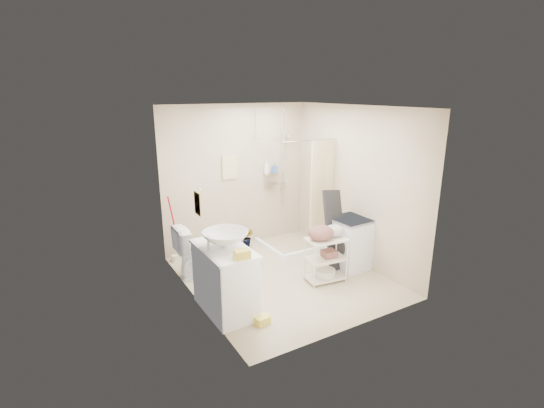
{
  "coord_description": "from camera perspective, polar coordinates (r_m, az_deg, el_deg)",
  "views": [
    {
      "loc": [
        -2.96,
        -4.77,
        2.82
      ],
      "look_at": [
        -0.05,
        0.25,
        1.14
      ],
      "focal_mm": 26.0,
      "sensor_mm": 36.0,
      "label": 1
    }
  ],
  "objects": [
    {
      "name": "floor",
      "position": [
        6.28,
        1.53,
        -10.5
      ],
      "size": [
        3.2,
        3.2,
        0.0
      ],
      "primitive_type": "plane",
      "color": "#C1B190",
      "rests_on": "ground"
    },
    {
      "name": "shampoo_bottle_a",
      "position": [
        7.36,
        -0.8,
        5.39
      ],
      "size": [
        0.1,
        0.1,
        0.25
      ],
      "primitive_type": "imported",
      "rotation": [
        0.0,
        0.0,
        0.05
      ],
      "color": "silver",
      "rests_on": "shower"
    },
    {
      "name": "potted_plant_a",
      "position": [
        7.29,
        -4.77,
        -5.38
      ],
      "size": [
        0.17,
        0.12,
        0.3
      ],
      "primitive_type": "imported",
      "rotation": [
        0.0,
        0.0,
        0.13
      ],
      "color": "#9D4B2E",
      "rests_on": "ground"
    },
    {
      "name": "vanity",
      "position": [
        5.25,
        -6.84,
        -10.81
      ],
      "size": [
        0.59,
        1.03,
        0.89
      ],
      "primitive_type": "cube",
      "rotation": [
        0.0,
        0.0,
        0.02
      ],
      "color": "white",
      "rests_on": "ground"
    },
    {
      "name": "hanging_towel",
      "position": [
        7.07,
        -6.18,
        5.32
      ],
      "size": [
        0.28,
        0.03,
        0.42
      ],
      "primitive_type": "cube",
      "color": "beige",
      "rests_on": "wall_back"
    },
    {
      "name": "laundry_rack",
      "position": [
        6.07,
        7.83,
        -7.37
      ],
      "size": [
        0.63,
        0.42,
        0.82
      ],
      "primitive_type": null,
      "rotation": [
        0.0,
        0.0,
        -0.12
      ],
      "color": "beige",
      "rests_on": "ground"
    },
    {
      "name": "counter_basket",
      "position": [
        4.73,
        -4.36,
        -7.22
      ],
      "size": [
        0.2,
        0.16,
        0.1
      ],
      "primitive_type": "cube",
      "rotation": [
        0.0,
        0.0,
        -0.1
      ],
      "color": "gold",
      "rests_on": "vanity"
    },
    {
      "name": "washing_machine",
      "position": [
        6.57,
        11.16,
        -5.57
      ],
      "size": [
        0.61,
        0.63,
        0.84
      ],
      "primitive_type": "cube",
      "rotation": [
        0.0,
        0.0,
        0.06
      ],
      "color": "silver",
      "rests_on": "ground"
    },
    {
      "name": "shampoo_bottle_b",
      "position": [
        7.44,
        0.4,
        5.24
      ],
      "size": [
        0.09,
        0.09,
        0.18
      ],
      "primitive_type": "imported",
      "rotation": [
        0.0,
        0.0,
        0.15
      ],
      "color": "#3D5C9F",
      "rests_on": "shower"
    },
    {
      "name": "sink",
      "position": [
        5.07,
        -6.75,
        -5.03
      ],
      "size": [
        0.68,
        0.68,
        0.2
      ],
      "primitive_type": "imported",
      "rotation": [
        0.0,
        0.0,
        -0.16
      ],
      "color": "silver",
      "rests_on": "vanity"
    },
    {
      "name": "potted_plant_b",
      "position": [
        7.37,
        -3.53,
        -4.85
      ],
      "size": [
        0.26,
        0.25,
        0.36
      ],
      "primitive_type": "imported",
      "rotation": [
        0.0,
        0.0,
        -0.71
      ],
      "color": "brown",
      "rests_on": "ground"
    },
    {
      "name": "wall_back",
      "position": [
        7.19,
        -5.11,
        3.9
      ],
      "size": [
        2.8,
        0.04,
        2.6
      ],
      "primitive_type": "cube",
      "color": "#C1B095",
      "rests_on": "ground"
    },
    {
      "name": "wall_right",
      "position": [
        6.64,
        11.97,
        2.58
      ],
      "size": [
        0.04,
        3.2,
        2.6
      ],
      "primitive_type": "cube",
      "color": "#C1B095",
      "rests_on": "ground"
    },
    {
      "name": "shower",
      "position": [
        7.18,
        2.98,
        1.88
      ],
      "size": [
        1.1,
        1.1,
        2.1
      ],
      "primitive_type": null,
      "color": "white",
      "rests_on": "ground"
    },
    {
      "name": "mop",
      "position": [
        6.79,
        -14.21,
        -3.53
      ],
      "size": [
        0.14,
        0.14,
        1.18
      ],
      "primitive_type": null,
      "rotation": [
        0.0,
        0.0,
        -0.23
      ],
      "color": "#A4030D",
      "rests_on": "ground"
    },
    {
      "name": "towel_ring",
      "position": [
        5.02,
        -10.64,
        0.29
      ],
      "size": [
        0.04,
        0.22,
        0.34
      ],
      "primitive_type": null,
      "color": "beige",
      "rests_on": "wall_left"
    },
    {
      "name": "toilet",
      "position": [
        6.31,
        -10.14,
        -6.5
      ],
      "size": [
        0.82,
        0.47,
        0.83
      ],
      "primitive_type": "imported",
      "rotation": [
        0.0,
        0.0,
        1.57
      ],
      "color": "silver",
      "rests_on": "ground"
    },
    {
      "name": "ceiling",
      "position": [
        5.62,
        1.74,
        13.92
      ],
      "size": [
        2.8,
        3.2,
        0.04
      ],
      "primitive_type": "cube",
      "color": "silver",
      "rests_on": "ground"
    },
    {
      "name": "tp_holder",
      "position": [
        5.5,
        -10.93,
        -6.6
      ],
      "size": [
        0.08,
        0.12,
        0.14
      ],
      "primitive_type": null,
      "color": "silver",
      "rests_on": "wall_left"
    },
    {
      "name": "wall_left",
      "position": [
        5.24,
        -11.49,
        -1.01
      ],
      "size": [
        0.04,
        3.2,
        2.6
      ],
      "primitive_type": "cube",
      "color": "#C1B095",
      "rests_on": "ground"
    },
    {
      "name": "wall_front",
      "position": [
        4.6,
        12.19,
        -3.51
      ],
      "size": [
        2.8,
        0.04,
        2.6
      ],
      "primitive_type": "cube",
      "color": "#C1B095",
      "rests_on": "ground"
    },
    {
      "name": "floor_basket",
      "position": [
        5.13,
        -1.45,
        -16.26
      ],
      "size": [
        0.29,
        0.23,
        0.14
      ],
      "primitive_type": "cube",
      "rotation": [
        0.0,
        0.0,
        0.14
      ],
      "color": "#F5E64B",
      "rests_on": "ground"
    },
    {
      "name": "ironing_board",
      "position": [
        6.4,
        9.07,
        -3.68
      ],
      "size": [
        0.39,
        0.16,
        1.33
      ],
      "primitive_type": null,
      "rotation": [
        0.0,
        0.0,
        0.13
      ],
      "color": "black",
      "rests_on": "ground"
    }
  ]
}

